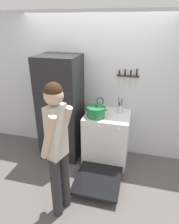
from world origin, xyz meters
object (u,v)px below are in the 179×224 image
(utensil_jar, at_px, (120,109))
(person, at_px, (58,146))
(refrigerator, at_px, (61,108))
(tea_kettle, at_px, (100,106))
(stove_range, at_px, (106,139))
(dutch_oven_pot, at_px, (96,112))

(utensil_jar, distance_m, person, 1.49)
(refrigerator, distance_m, tea_kettle, 0.70)
(person, bearing_deg, stove_range, -0.52)
(refrigerator, bearing_deg, person, -69.63)
(tea_kettle, relative_size, person, 0.14)
(stove_range, xyz_separation_m, tea_kettle, (-0.16, 0.17, 0.54))
(refrigerator, height_order, person, refrigerator)
(refrigerator, xyz_separation_m, dutch_oven_pot, (0.68, -0.14, 0.07))
(stove_range, xyz_separation_m, utensil_jar, (0.19, 0.18, 0.53))
(refrigerator, bearing_deg, dutch_oven_pot, -11.71)
(stove_range, height_order, person, person)
(stove_range, height_order, tea_kettle, tea_kettle)
(refrigerator, xyz_separation_m, tea_kettle, (0.69, 0.12, 0.06))
(stove_range, bearing_deg, tea_kettle, 132.85)
(refrigerator, relative_size, utensil_jar, 6.72)
(utensil_jar, xyz_separation_m, person, (-0.58, -1.38, 0.04))
(dutch_oven_pot, relative_size, tea_kettle, 1.43)
(tea_kettle, bearing_deg, person, -99.46)
(refrigerator, distance_m, person, 1.33)
(stove_range, bearing_deg, refrigerator, 176.83)
(dutch_oven_pot, distance_m, tea_kettle, 0.26)
(dutch_oven_pot, distance_m, person, 1.13)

